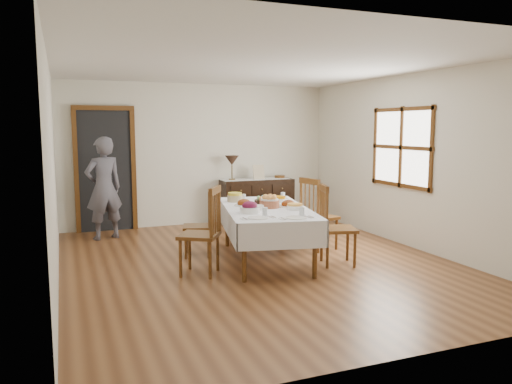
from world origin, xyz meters
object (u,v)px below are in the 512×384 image
object	(u,v)px
table_lamp	(232,161)
chair_right_near	(334,225)
sideboard	(257,201)
dining_table	(266,214)
chair_left_far	(201,223)
person	(104,185)
chair_right_far	(317,213)
chair_left_near	(204,230)

from	to	relation	value
table_lamp	chair_right_near	bearing A→B (deg)	-83.54
sideboard	dining_table	bearing A→B (deg)	-108.94
chair_left_far	chair_right_near	bearing A→B (deg)	69.88
dining_table	sideboard	distance (m)	2.78
table_lamp	chair_left_far	bearing A→B (deg)	-119.47
dining_table	person	xyz separation A→B (m)	(-1.93, 2.18, 0.24)
table_lamp	dining_table	bearing A→B (deg)	-98.69
person	table_lamp	size ratio (longest dim) A/B	3.86
chair_right_far	person	size ratio (longest dim) A/B	0.60
dining_table	sideboard	size ratio (longest dim) A/B	1.68
dining_table	person	bearing A→B (deg)	143.22
chair_left_near	chair_left_far	size ratio (longest dim) A/B	1.18
sideboard	person	size ratio (longest dim) A/B	0.78
dining_table	sideboard	world-z (taller)	sideboard
dining_table	chair_left_near	world-z (taller)	chair_left_near
person	table_lamp	bearing A→B (deg)	173.03
dining_table	person	size ratio (longest dim) A/B	1.30
chair_right_near	sideboard	world-z (taller)	chair_right_near
chair_left_near	chair_right_far	world-z (taller)	chair_left_near
dining_table	table_lamp	world-z (taller)	table_lamp
chair_left_near	chair_right_near	world-z (taller)	chair_left_near
sideboard	chair_right_near	bearing A→B (deg)	-92.56
dining_table	chair_left_far	world-z (taller)	chair_left_far
person	chair_right_near	bearing A→B (deg)	117.12
chair_right_near	dining_table	bearing A→B (deg)	72.46
chair_right_far	chair_left_near	bearing A→B (deg)	95.34
chair_right_far	sideboard	distance (m)	2.32
dining_table	table_lamp	distance (m)	2.71
chair_left_far	chair_right_near	xyz separation A→B (m)	(1.52, -1.09, 0.07)
sideboard	table_lamp	xyz separation A→B (m)	(-0.50, 0.01, 0.77)
chair_left_far	sideboard	distance (m)	2.64
dining_table	chair_left_near	bearing A→B (deg)	-149.51
dining_table	chair_left_near	distance (m)	1.02
chair_left_near	chair_right_near	bearing A→B (deg)	114.85
person	chair_left_near	bearing A→B (deg)	93.38
dining_table	chair_right_far	bearing A→B (deg)	29.52
chair_right_near	person	world-z (taller)	person
sideboard	person	bearing A→B (deg)	-171.27
person	chair_right_far	bearing A→B (deg)	128.96
chair_right_near	table_lamp	distance (m)	3.23
dining_table	chair_right_far	size ratio (longest dim) A/B	2.15
sideboard	table_lamp	size ratio (longest dim) A/B	2.99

